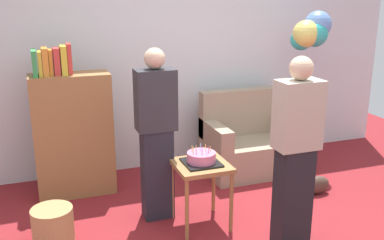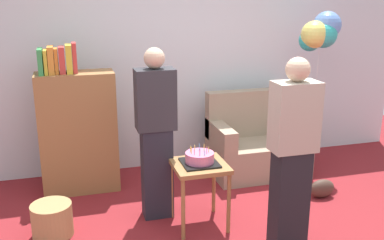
% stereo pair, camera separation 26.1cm
% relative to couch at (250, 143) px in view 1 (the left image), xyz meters
% --- Properties ---
extents(wall_back, '(6.00, 0.10, 2.70)m').
position_rel_couch_xyz_m(wall_back, '(-0.81, 0.58, 1.01)').
color(wall_back, silver).
rests_on(wall_back, ground_plane).
extents(couch, '(1.10, 0.70, 0.96)m').
position_rel_couch_xyz_m(couch, '(0.00, 0.00, 0.00)').
color(couch, gray).
rests_on(couch, ground_plane).
extents(bookshelf, '(0.80, 0.36, 1.60)m').
position_rel_couch_xyz_m(bookshelf, '(-2.05, 0.06, 0.35)').
color(bookshelf, olive).
rests_on(bookshelf, ground_plane).
extents(side_table, '(0.48, 0.48, 0.61)m').
position_rel_couch_xyz_m(side_table, '(-1.02, -1.04, 0.18)').
color(side_table, olive).
rests_on(side_table, ground_plane).
extents(birthday_cake, '(0.32, 0.32, 0.17)m').
position_rel_couch_xyz_m(birthday_cake, '(-1.02, -1.04, 0.32)').
color(birthday_cake, black).
rests_on(birthday_cake, side_table).
extents(person_blowing_candles, '(0.36, 0.22, 1.63)m').
position_rel_couch_xyz_m(person_blowing_candles, '(-1.35, -0.75, 0.49)').
color(person_blowing_candles, '#23232D').
rests_on(person_blowing_candles, ground_plane).
extents(person_holding_cake, '(0.36, 0.22, 1.63)m').
position_rel_couch_xyz_m(person_holding_cake, '(-0.42, -1.62, 0.49)').
color(person_holding_cake, black).
rests_on(person_holding_cake, ground_plane).
extents(wicker_basket, '(0.36, 0.36, 0.30)m').
position_rel_couch_xyz_m(wicker_basket, '(-2.34, -0.87, -0.19)').
color(wicker_basket, '#A88451').
rests_on(wicker_basket, ground_plane).
extents(handbag, '(0.28, 0.14, 0.20)m').
position_rel_couch_xyz_m(handbag, '(0.39, -0.85, -0.24)').
color(handbag, '#473328').
rests_on(handbag, ground_plane).
extents(balloon_bunch, '(0.48, 0.36, 1.89)m').
position_rel_couch_xyz_m(balloon_bunch, '(0.69, -0.09, 1.31)').
color(balloon_bunch, silver).
rests_on(balloon_bunch, ground_plane).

